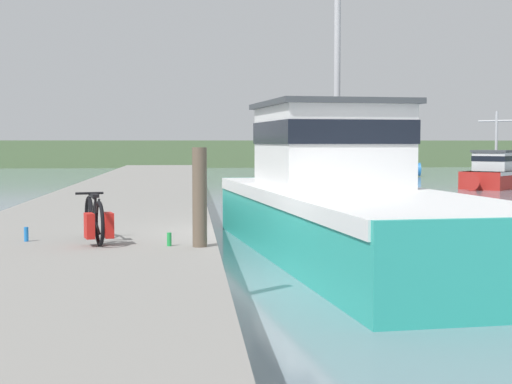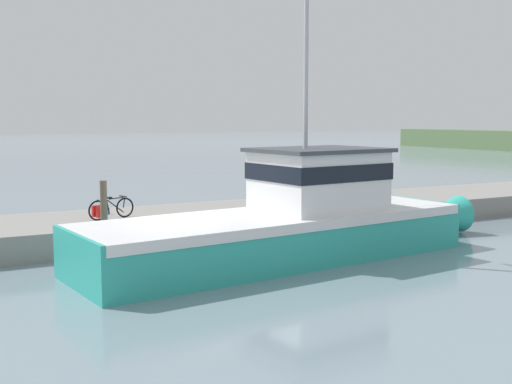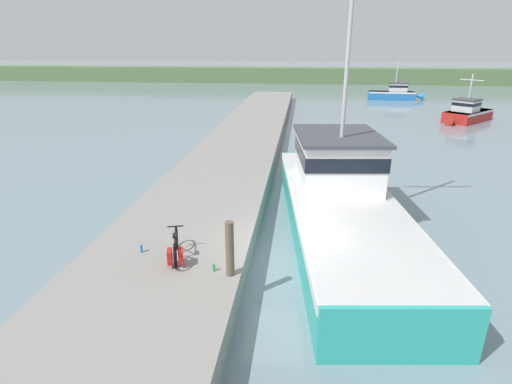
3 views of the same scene
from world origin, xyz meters
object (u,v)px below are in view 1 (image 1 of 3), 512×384
at_px(boat_orange_near, 373,165).
at_px(water_bottle_by_bike, 169,239).
at_px(bicycle_touring, 96,221).
at_px(fishing_boat_main, 341,199).
at_px(mooring_post, 200,197).
at_px(water_bottle_on_curb, 26,234).
at_px(boat_green_anchored, 497,174).

bearing_deg(boat_orange_near, water_bottle_by_bike, -12.99).
bearing_deg(bicycle_touring, fishing_boat_main, 28.41).
bearing_deg(boat_orange_near, mooring_post, -12.39).
distance_m(bicycle_touring, water_bottle_on_curb, 1.17).
relative_size(bicycle_touring, mooring_post, 1.14).
height_order(bicycle_touring, water_bottle_on_curb, bicycle_touring).
xyz_separation_m(boat_green_anchored, water_bottle_on_curb, (-18.55, -27.40, 0.22)).
relative_size(water_bottle_on_curb, water_bottle_by_bike, 1.12).
bearing_deg(water_bottle_on_curb, boat_green_anchored, 55.91).
bearing_deg(boat_green_anchored, boat_orange_near, -33.60).
distance_m(boat_orange_near, water_bottle_by_bike, 44.24).
bearing_deg(bicycle_touring, mooring_post, -33.88).
height_order(fishing_boat_main, mooring_post, fishing_boat_main).
distance_m(fishing_boat_main, boat_green_anchored, 26.55).
xyz_separation_m(fishing_boat_main, mooring_post, (-3.08, -4.99, 0.40)).
relative_size(boat_green_anchored, mooring_post, 3.75).
bearing_deg(boat_orange_near, water_bottle_on_curb, -16.02).
xyz_separation_m(boat_green_anchored, water_bottle_by_bike, (-16.32, -28.14, 0.21)).
relative_size(boat_orange_near, water_bottle_by_bike, 32.22).
xyz_separation_m(water_bottle_on_curb, water_bottle_by_bike, (2.22, -0.73, -0.01)).
distance_m(fishing_boat_main, water_bottle_on_curb, 7.10).
height_order(fishing_boat_main, boat_orange_near, fishing_boat_main).
height_order(boat_orange_near, bicycle_touring, boat_orange_near).
relative_size(boat_green_anchored, water_bottle_on_curb, 24.49).
bearing_deg(mooring_post, bicycle_touring, 161.52).
xyz_separation_m(boat_orange_near, mooring_post, (-12.61, -42.38, 0.77)).
bearing_deg(mooring_post, boat_green_anchored, 60.67).
relative_size(fishing_boat_main, water_bottle_by_bike, 72.73).
bearing_deg(boat_green_anchored, fishing_boat_main, 104.59).
distance_m(fishing_boat_main, boat_orange_near, 38.58).
distance_m(boat_green_anchored, mooring_post, 32.41).
xyz_separation_m(boat_green_anchored, mooring_post, (-15.87, -28.25, 0.84)).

